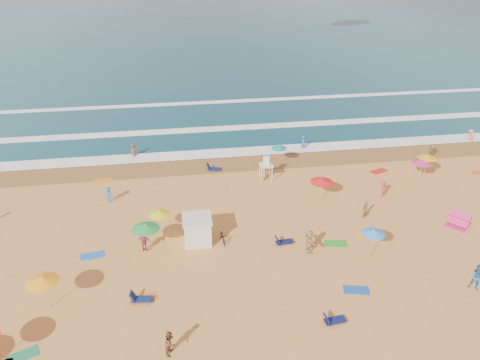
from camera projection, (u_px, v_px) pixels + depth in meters
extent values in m
plane|color=gold|center=(282.00, 229.00, 37.32)|extent=(220.00, 220.00, 0.00)
cube|color=#0C4756|center=(202.00, 32.00, 110.70)|extent=(220.00, 140.00, 0.18)
plane|color=olive|center=(255.00, 162.00, 48.24)|extent=(220.00, 220.00, 0.00)
cube|color=white|center=(251.00, 151.00, 50.38)|extent=(200.00, 2.20, 0.05)
cube|color=white|center=(241.00, 127.00, 56.49)|extent=(200.00, 1.60, 0.05)
cube|color=white|center=(230.00, 101.00, 65.23)|extent=(200.00, 1.20, 0.05)
cube|color=silver|center=(197.00, 230.00, 35.41)|extent=(2.00, 2.00, 2.00)
cube|color=silver|center=(197.00, 218.00, 34.91)|extent=(2.20, 2.20, 0.12)
imported|color=black|center=(223.00, 237.00, 35.67)|extent=(0.69, 1.65, 0.85)
cone|color=red|center=(322.00, 180.00, 40.63)|extent=(2.01, 2.01, 0.35)
cone|color=#358CF0|center=(374.00, 232.00, 33.12)|extent=(1.63, 1.63, 0.35)
cone|color=green|center=(145.00, 227.00, 33.75)|extent=(2.03, 2.03, 0.35)
cone|color=#118D78|center=(279.00, 147.00, 46.48)|extent=(1.54, 1.54, 0.35)
cone|color=#F7A314|center=(42.00, 280.00, 28.50)|extent=(1.99, 1.99, 0.35)
cone|color=#C72C6C|center=(422.00, 161.00, 43.62)|extent=(1.89, 1.89, 0.35)
cone|color=gold|center=(428.00, 156.00, 44.03)|extent=(1.90, 1.90, 0.35)
cone|color=#C6DC17|center=(159.00, 213.00, 35.74)|extent=(1.61, 1.61, 0.35)
cube|color=navy|center=(142.00, 299.00, 29.95)|extent=(1.37, 0.74, 0.34)
cube|color=#0E1547|center=(284.00, 242.00, 35.51)|extent=(1.35, 0.70, 0.34)
cube|color=#0F174D|center=(335.00, 320.00, 28.32)|extent=(1.35, 0.70, 0.34)
cube|color=#0F1D4D|center=(214.00, 169.00, 46.48)|extent=(1.37, 0.75, 0.34)
cube|color=blue|center=(92.00, 256.00, 34.25)|extent=(1.81, 1.10, 0.03)
cube|color=#21855A|center=(22.00, 356.00, 26.16)|extent=(1.90, 1.48, 0.03)
cube|color=orange|center=(103.00, 180.00, 44.63)|extent=(1.82, 1.12, 0.03)
cube|color=#D26A31|center=(144.00, 299.00, 30.22)|extent=(1.85, 1.22, 0.03)
cube|color=red|center=(379.00, 171.00, 46.35)|extent=(1.90, 1.44, 0.03)
cube|color=#1B52AA|center=(356.00, 290.00, 30.96)|extent=(1.85, 1.21, 0.03)
cube|color=green|center=(336.00, 243.00, 35.59)|extent=(1.81, 1.11, 0.03)
cube|color=#CE5C30|center=(480.00, 173.00, 46.02)|extent=(1.80, 1.08, 0.03)
imported|color=blue|center=(303.00, 143.00, 50.86)|extent=(0.45, 0.67, 1.82)
imported|color=#256DAF|center=(478.00, 278.00, 30.60)|extent=(1.15, 1.12, 1.87)
imported|color=#286FBD|center=(108.00, 195.00, 40.71)|extent=(1.09, 0.81, 1.49)
imported|color=#BA2E4C|center=(382.00, 189.00, 41.61)|extent=(0.87, 1.12, 1.52)
imported|color=brown|center=(365.00, 210.00, 38.49)|extent=(0.67, 0.59, 1.54)
imported|color=tan|center=(310.00, 241.00, 34.26)|extent=(0.81, 1.78, 1.85)
imported|color=#946144|center=(265.00, 170.00, 44.68)|extent=(0.98, 0.94, 1.69)
imported|color=brown|center=(170.00, 342.00, 25.99)|extent=(0.85, 0.95, 1.60)
imported|color=tan|center=(470.00, 137.00, 52.48)|extent=(0.92, 1.29, 1.81)
imported|color=brown|center=(134.00, 151.00, 49.13)|extent=(0.95, 0.75, 1.71)
imported|color=#B82E52|center=(144.00, 242.00, 34.44)|extent=(1.03, 0.64, 1.63)
imported|color=olive|center=(432.00, 151.00, 48.73)|extent=(1.54, 1.16, 1.62)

